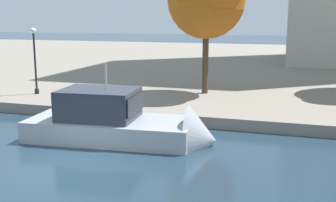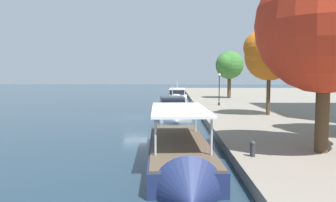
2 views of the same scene
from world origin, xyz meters
name	(u,v)px [view 1 (image 1 of 2)]	position (x,y,z in m)	size (l,w,h in m)	color
ground_plane	(61,169)	(0.00, 0.00, 0.00)	(220.00, 220.00, 0.00)	#1E3342
dock_promenade	(227,62)	(0.00, 34.37, 0.28)	(120.00, 55.00, 0.57)	gray
motor_yacht_1	(126,128)	(0.82, 3.94, 0.54)	(8.37, 3.58, 4.50)	#9EA3A8
lamp_post	(35,57)	(-7.65, 9.80, 2.82)	(0.34, 0.34, 4.03)	black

